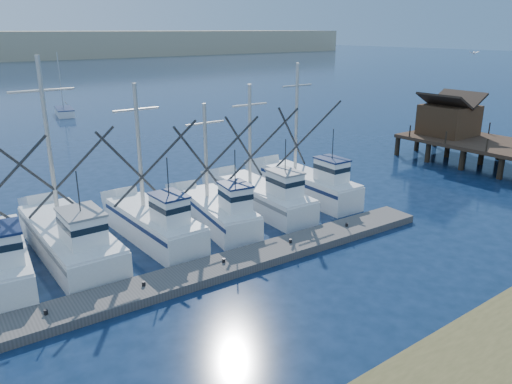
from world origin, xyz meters
TOP-DOWN VIEW (x-y plane):
  - ground at (0.00, 0.00)m, footprint 500.00×500.00m
  - floating_dock at (-9.61, 5.58)m, footprint 30.93×3.49m
  - timber_pier at (21.50, 8.46)m, footprint 7.00×20.00m
  - trawler_fleet at (-10.03, 10.71)m, footprint 30.38×9.36m
  - sailboat_near at (1.22, 55.18)m, footprint 2.91×5.46m
  - flying_gull at (19.48, 9.28)m, footprint 1.23×0.22m

SIDE VIEW (x-z plane):
  - ground at x=0.00m, z-range 0.00..0.00m
  - floating_dock at x=-9.61m, z-range 0.00..0.41m
  - sailboat_near at x=1.22m, z-range -3.55..4.55m
  - trawler_fleet at x=-10.03m, z-range -3.90..5.85m
  - timber_pier at x=21.50m, z-range -1.43..6.57m
  - flying_gull at x=19.48m, z-range 9.03..9.26m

